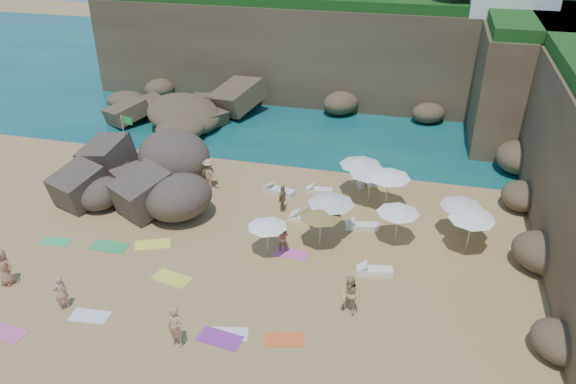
% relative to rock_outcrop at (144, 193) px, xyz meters
% --- Properties ---
extents(ground, '(120.00, 120.00, 0.00)m').
position_rel_rock_outcrop_xyz_m(ground, '(7.39, -4.28, 0.00)').
color(ground, tan).
rests_on(ground, ground).
extents(seawater, '(120.00, 120.00, 0.00)m').
position_rel_rock_outcrop_xyz_m(seawater, '(7.39, 25.72, 0.00)').
color(seawater, '#0C4751').
rests_on(seawater, ground).
extents(cliff_back, '(44.00, 8.00, 8.00)m').
position_rel_rock_outcrop_xyz_m(cliff_back, '(9.39, 20.72, 4.00)').
color(cliff_back, brown).
rests_on(cliff_back, ground).
extents(cliff_corner, '(10.00, 12.00, 8.00)m').
position_rel_rock_outcrop_xyz_m(cliff_corner, '(24.39, 15.72, 4.00)').
color(cliff_corner, brown).
rests_on(cliff_corner, ground).
extents(rock_promontory, '(12.00, 7.00, 2.00)m').
position_rel_rock_outcrop_xyz_m(rock_promontory, '(-3.61, 11.72, 0.00)').
color(rock_promontory, brown).
rests_on(rock_promontory, ground).
extents(marina_masts, '(3.10, 0.10, 6.00)m').
position_rel_rock_outcrop_xyz_m(marina_masts, '(-9.11, 25.72, 3.00)').
color(marina_masts, white).
rests_on(marina_masts, ground).
extents(rock_outcrop, '(8.20, 6.64, 2.98)m').
position_rel_rock_outcrop_xyz_m(rock_outcrop, '(0.00, 0.00, 0.00)').
color(rock_outcrop, brown).
rests_on(rock_outcrop, ground).
extents(flag_pole, '(0.78, 0.22, 4.05)m').
position_rel_rock_outcrop_xyz_m(flag_pole, '(-1.96, 2.13, 2.58)').
color(flag_pole, silver).
rests_on(flag_pole, ground).
extents(parasol_0, '(2.46, 2.46, 2.32)m').
position_rel_rock_outcrop_xyz_m(parasol_0, '(13.42, 2.11, 2.13)').
color(parasol_0, silver).
rests_on(parasol_0, ground).
extents(parasol_1, '(2.53, 2.53, 2.39)m').
position_rel_rock_outcrop_xyz_m(parasol_1, '(14.47, 1.78, 2.20)').
color(parasol_1, silver).
rests_on(parasol_1, ground).
extents(parasol_2, '(2.51, 2.51, 2.37)m').
position_rel_rock_outcrop_xyz_m(parasol_2, '(12.72, 3.05, 2.18)').
color(parasol_2, silver).
rests_on(parasol_2, ground).
extents(parasol_3, '(1.96, 1.96, 1.85)m').
position_rel_rock_outcrop_xyz_m(parasol_3, '(19.15, -0.62, 1.70)').
color(parasol_3, silver).
rests_on(parasol_3, ground).
extents(parasol_5, '(2.21, 2.21, 2.09)m').
position_rel_rock_outcrop_xyz_m(parasol_5, '(15.29, -1.61, 1.92)').
color(parasol_5, silver).
rests_on(parasol_5, ground).
extents(parasol_6, '(2.23, 2.23, 2.11)m').
position_rel_rock_outcrop_xyz_m(parasol_6, '(11.52, -2.95, 1.94)').
color(parasol_6, silver).
rests_on(parasol_6, ground).
extents(parasol_7, '(2.47, 2.47, 2.34)m').
position_rel_rock_outcrop_xyz_m(parasol_7, '(11.84, -1.87, 2.15)').
color(parasol_7, silver).
rests_on(parasol_7, ground).
extents(parasol_8, '(2.26, 2.26, 2.13)m').
position_rel_rock_outcrop_xyz_m(parasol_8, '(18.45, -0.15, 1.96)').
color(parasol_8, silver).
rests_on(parasol_8, ground).
extents(parasol_9, '(2.03, 2.03, 1.92)m').
position_rel_rock_outcrop_xyz_m(parasol_9, '(9.10, -4.32, 1.76)').
color(parasol_9, silver).
rests_on(parasol_9, ground).
extents(parasol_11, '(2.35, 2.35, 2.22)m').
position_rel_rock_outcrop_xyz_m(parasol_11, '(18.91, -1.53, 2.04)').
color(parasol_11, silver).
rests_on(parasol_11, ground).
extents(lounger_0, '(2.04, 1.04, 0.30)m').
position_rel_rock_outcrop_xyz_m(lounger_0, '(8.00, 1.99, 0.15)').
color(lounger_0, silver).
rests_on(lounger_0, ground).
extents(lounger_1, '(1.66, 0.74, 0.25)m').
position_rel_rock_outcrop_xyz_m(lounger_1, '(10.36, 2.70, 0.12)').
color(lounger_1, white).
rests_on(lounger_1, ground).
extents(lounger_2, '(2.14, 1.52, 0.32)m').
position_rel_rock_outcrop_xyz_m(lounger_2, '(13.50, 4.49, 0.16)').
color(lounger_2, white).
rests_on(lounger_2, ground).
extents(lounger_3, '(1.82, 0.71, 0.28)m').
position_rel_rock_outcrop_xyz_m(lounger_3, '(10.24, -0.74, 0.14)').
color(lounger_3, white).
rests_on(lounger_3, ground).
extents(lounger_4, '(1.89, 0.95, 0.28)m').
position_rel_rock_outcrop_xyz_m(lounger_4, '(13.43, -0.78, 0.14)').
color(lounger_4, silver).
rests_on(lounger_4, ground).
extents(lounger_5, '(1.81, 0.90, 0.27)m').
position_rel_rock_outcrop_xyz_m(lounger_5, '(14.56, -4.64, 0.13)').
color(lounger_5, white).
rests_on(lounger_5, ground).
extents(towel_1, '(1.84, 1.07, 0.03)m').
position_rel_rock_outcrop_xyz_m(towel_1, '(0.01, -12.59, 0.02)').
color(towel_1, '#DA548D').
rests_on(towel_1, ground).
extents(towel_3, '(1.90, 0.97, 0.03)m').
position_rel_rock_outcrop_xyz_m(towel_3, '(0.93, -5.76, 0.02)').
color(towel_3, green).
rests_on(towel_3, ground).
extents(towel_4, '(1.97, 1.29, 0.03)m').
position_rel_rock_outcrop_xyz_m(towel_4, '(5.22, -7.46, 0.02)').
color(towel_4, yellow).
rests_on(towel_4, ground).
extents(towel_5, '(1.73, 0.96, 0.03)m').
position_rel_rock_outcrop_xyz_m(towel_5, '(2.87, -10.79, 0.01)').
color(towel_5, white).
rests_on(towel_5, ground).
extents(towel_6, '(1.95, 1.15, 0.03)m').
position_rel_rock_outcrop_xyz_m(towel_6, '(8.86, -10.71, 0.02)').
color(towel_6, purple).
rests_on(towel_6, ground).
extents(towel_7, '(1.83, 1.22, 0.03)m').
position_rel_rock_outcrop_xyz_m(towel_7, '(-3.15, -2.21, 0.01)').
color(towel_7, red).
rests_on(towel_7, ground).
extents(towel_9, '(1.75, 0.93, 0.03)m').
position_rel_rock_outcrop_xyz_m(towel_9, '(10.28, -4.07, 0.02)').
color(towel_9, '#D653A0').
rests_on(towel_9, ground).
extents(towel_10, '(1.81, 1.22, 0.03)m').
position_rel_rock_outcrop_xyz_m(towel_10, '(11.48, -10.12, 0.01)').
color(towel_10, '#F45C26').
rests_on(towel_10, ground).
extents(towel_11, '(1.55, 0.88, 0.03)m').
position_rel_rock_outcrop_xyz_m(towel_11, '(-2.05, -6.04, 0.01)').
color(towel_11, '#32AF67').
rests_on(towel_11, ground).
extents(towel_12, '(2.03, 1.55, 0.03)m').
position_rel_rock_outcrop_xyz_m(towel_12, '(3.03, -5.02, 0.02)').
color(towel_12, '#FBFF43').
rests_on(towel_12, ground).
extents(towel_13, '(1.78, 1.15, 0.03)m').
position_rel_rock_outcrop_xyz_m(towel_13, '(9.10, -10.37, 0.01)').
color(towel_13, white).
rests_on(towel_13, ground).
extents(person_stand_1, '(0.77, 0.61, 1.53)m').
position_rel_rock_outcrop_xyz_m(person_stand_1, '(9.72, -3.77, 0.77)').
color(person_stand_1, tan).
rests_on(person_stand_1, ground).
extents(person_stand_2, '(1.34, 0.93, 1.92)m').
position_rel_rock_outcrop_xyz_m(person_stand_2, '(3.65, 1.65, 0.96)').
color(person_stand_2, tan).
rests_on(person_stand_2, ground).
extents(person_stand_3, '(0.56, 0.99, 1.60)m').
position_rel_rock_outcrop_xyz_m(person_stand_3, '(8.74, 0.03, 0.80)').
color(person_stand_3, olive).
rests_on(person_stand_3, ground).
extents(person_stand_4, '(0.75, 0.90, 1.63)m').
position_rel_rock_outcrop_xyz_m(person_stand_4, '(12.87, 4.08, 0.81)').
color(person_stand_4, tan).
rests_on(person_stand_4, ground).
extents(person_stand_5, '(1.44, 0.77, 1.50)m').
position_rel_rock_outcrop_xyz_m(person_stand_5, '(2.28, 2.44, 0.75)').
color(person_stand_5, tan).
rests_on(person_stand_5, ground).
extents(person_stand_6, '(0.68, 0.76, 1.73)m').
position_rel_rock_outcrop_xyz_m(person_stand_6, '(1.48, -10.58, 0.87)').
color(person_stand_6, tan).
rests_on(person_stand_6, ground).
extents(person_lie_2, '(1.04, 1.91, 0.49)m').
position_rel_rock_outcrop_xyz_m(person_lie_2, '(-2.10, -9.69, 0.25)').
color(person_lie_2, '#9A684D').
rests_on(person_lie_2, ground).
extents(person_lie_4, '(1.13, 1.99, 0.45)m').
position_rel_rock_outcrop_xyz_m(person_lie_4, '(7.31, -11.48, 0.23)').
color(person_lie_4, tan).
rests_on(person_lie_4, ground).
extents(person_lie_5, '(1.74, 2.08, 0.71)m').
position_rel_rock_outcrop_xyz_m(person_lie_5, '(13.81, -7.81, 0.36)').
color(person_lie_5, tan).
rests_on(person_lie_5, ground).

